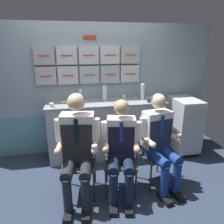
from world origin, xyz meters
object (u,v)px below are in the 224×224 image
Objects in this scene: snack_banana at (66,102)px; folding_chair_left at (80,153)px; folding_chair_center at (121,152)px; crew_member_right at (160,139)px; paper_cup_blue at (149,100)px; crew_member_center at (121,147)px; crew_member_left at (78,144)px; water_bottle_blue_cap at (80,95)px; folding_chair_right at (152,146)px; service_trolley at (183,124)px.

folding_chair_left is at bearing -79.94° from snack_banana.
folding_chair_center is at bearing -53.57° from snack_banana.
crew_member_right is 0.85m from paper_cup_blue.
crew_member_left is at bearing 173.73° from crew_member_center.
crew_member_right is 1.46m from water_bottle_blue_cap.
folding_chair_right is 0.80m from paper_cup_blue.
folding_chair_left is (-1.81, -0.71, -0.00)m from service_trolley.
crew_member_left is 0.59m from folding_chair_center.
folding_chair_right is (0.45, 0.08, 0.00)m from folding_chair_center.
crew_member_right is 5.42× the size of water_bottle_blue_cap.
crew_member_left is 1.07× the size of crew_member_center.
crew_member_center is at bearing -6.27° from crew_member_left.
water_bottle_blue_cap reaches higher than folding_chair_right.
water_bottle_blue_cap is (-0.41, 1.15, 0.39)m from crew_member_center.
folding_chair_center is at bearing -149.63° from service_trolley.
crew_member_left reaches higher than service_trolley.
crew_member_center reaches higher than folding_chair_left.
folding_chair_center is 12.12× the size of paper_cup_blue.
service_trolley is 1.17m from crew_member_right.
crew_member_right is 1.54m from snack_banana.
crew_member_left is at bearing -145.07° from paper_cup_blue.
service_trolley is 5.52× the size of snack_banana.
folding_chair_left is 4.82× the size of snack_banana.
crew_member_center is at bearing -171.02° from crew_member_right.
paper_cup_blue is 1.30m from snack_banana.
paper_cup_blue reaches higher than folding_chair_right.
folding_chair_right is (0.49, 0.24, -0.15)m from crew_member_center.
crew_member_left is 7.55× the size of snack_banana.
crew_member_left reaches higher than snack_banana.
folding_chair_center is 4.82× the size of snack_banana.
crew_member_center is at bearing -127.12° from paper_cup_blue.
crew_member_center is 1.13m from paper_cup_blue.
folding_chair_right is at bearing -104.88° from paper_cup_blue.
folding_chair_center is 0.22m from crew_member_center.
paper_cup_blue is at bearing 34.93° from crew_member_left.
folding_chair_center is at bearing -5.64° from folding_chair_left.
paper_cup_blue is (1.06, -0.28, -0.07)m from water_bottle_blue_cap.
crew_member_center is at bearing -23.52° from folding_chair_left.
crew_member_left is 18.98× the size of paper_cup_blue.
paper_cup_blue is at bearing 52.88° from crew_member_center.
crew_member_center is at bearing -101.89° from folding_chair_center.
service_trolley is at bearing 25.20° from crew_member_left.
snack_banana is (-1.12, 0.82, 0.45)m from folding_chair_right.
snack_banana reaches higher than service_trolley.
service_trolley is 0.73× the size of crew_member_left.
crew_member_left is 1.03m from folding_chair_right.
folding_chair_right is at bearing 10.49° from crew_member_left.
folding_chair_center is 0.67× the size of crew_member_right.
service_trolley is 1.83m from water_bottle_blue_cap.
folding_chair_left is at bearing -94.55° from water_bottle_blue_cap.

